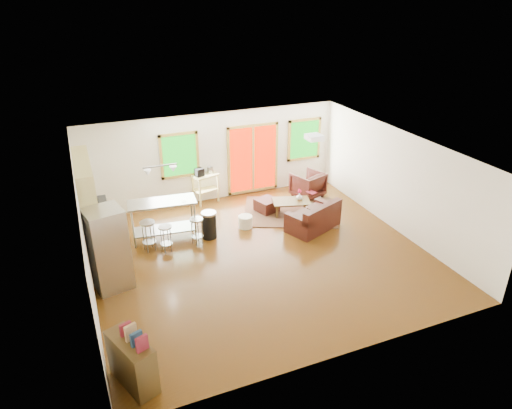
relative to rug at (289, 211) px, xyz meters
name	(u,v)px	position (x,y,z in m)	size (l,w,h in m)	color
floor	(261,256)	(-1.65, -1.82, -0.02)	(7.50, 7.00, 0.02)	#3C2209
ceiling	(261,150)	(-1.65, -1.82, 2.60)	(7.50, 7.00, 0.02)	white
back_wall	(214,157)	(-1.65, 1.69, 1.29)	(7.50, 0.02, 2.60)	white
left_wall	(84,237)	(-5.41, -1.82, 1.29)	(0.02, 7.00, 2.60)	white
right_wall	(398,181)	(2.11, -1.82, 1.29)	(0.02, 7.00, 2.60)	white
front_wall	(347,294)	(-1.65, -5.33, 1.29)	(7.50, 0.02, 2.60)	white
window_left	(180,155)	(-2.65, 1.64, 1.49)	(1.10, 0.05, 1.30)	#0D5A0E
french_doors	(253,159)	(-0.45, 1.64, 1.09)	(1.60, 0.05, 2.10)	#B91300
window_right	(304,139)	(1.25, 1.64, 1.49)	(1.10, 0.05, 1.30)	#0D5A0E
rug	(289,211)	(0.00, 0.00, 0.00)	(2.52, 1.94, 0.03)	#425331
loveseat	(314,219)	(0.15, -1.12, 0.28)	(1.59, 1.26, 0.74)	black
coffee_table	(291,203)	(-0.02, -0.13, 0.34)	(1.15, 0.87, 0.41)	#3C2B11
armchair	(308,183)	(0.96, 0.76, 0.41)	(0.82, 0.77, 0.84)	black
ottoman	(267,205)	(-0.58, 0.29, 0.17)	(0.54, 0.54, 0.36)	black
pouf	(245,222)	(-1.47, -0.37, 0.15)	(0.37, 0.37, 0.32)	white
vase	(299,196)	(0.22, -0.13, 0.50)	(0.19, 0.20, 0.30)	silver
book	(309,189)	(0.66, 0.12, 0.53)	(0.21, 0.03, 0.28)	maroon
cabinets	(94,216)	(-5.13, -0.12, 0.92)	(0.64, 2.24, 2.30)	#D8C876
refrigerator	(109,249)	(-4.98, -1.74, 0.88)	(0.85, 0.83, 1.78)	#B7BABC
island	(163,213)	(-3.56, -0.17, 0.70)	(1.69, 0.81, 1.03)	#B7BABC
cup	(184,203)	(-3.06, -0.41, 0.99)	(0.11, 0.09, 0.11)	white
bar_stool_a	(148,229)	(-4.01, -0.58, 0.55)	(0.43, 0.43, 0.76)	#B7BABC
bar_stool_b	(165,233)	(-3.65, -0.78, 0.48)	(0.37, 0.37, 0.67)	#B7BABC
bar_stool_c	(197,225)	(-2.87, -0.72, 0.50)	(0.41, 0.41, 0.69)	#B7BABC
trash_can	(209,225)	(-2.50, -0.52, 0.34)	(0.44, 0.44, 0.70)	black
kitchen_cart	(204,179)	(-2.00, 1.52, 0.74)	(0.82, 0.65, 1.10)	#D8C876
bookshelf	(132,361)	(-4.99, -4.58, 0.43)	(0.70, 1.02, 1.12)	#3C2B11
ceiling_flush	(314,137)	(-0.05, -1.22, 2.52)	(0.35, 0.35, 0.12)	white
pendant_light	(160,170)	(-3.55, -0.32, 1.89)	(0.80, 0.18, 0.79)	gray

